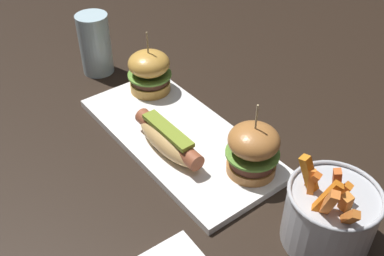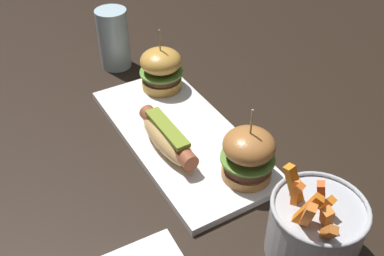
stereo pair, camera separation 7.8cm
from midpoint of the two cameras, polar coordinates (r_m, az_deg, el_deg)
ground_plane at (r=0.84m, az=1.23°, el=-1.45°), size 3.00×3.00×0.00m
platter_main at (r=0.84m, az=1.24°, el=-1.08°), size 0.42×0.19×0.01m
hot_dog at (r=0.78m, az=-0.31°, el=-1.31°), size 0.17×0.05×0.05m
slider_left at (r=0.93m, az=-1.54°, el=7.45°), size 0.09×0.09×0.13m
slider_right at (r=0.73m, az=10.21°, el=-3.47°), size 0.09×0.09×0.14m
fries_bucket at (r=0.66m, az=18.65°, el=-12.17°), size 0.13×0.13×0.15m
water_glass at (r=1.04m, az=-7.64°, el=11.16°), size 0.07×0.07×0.14m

